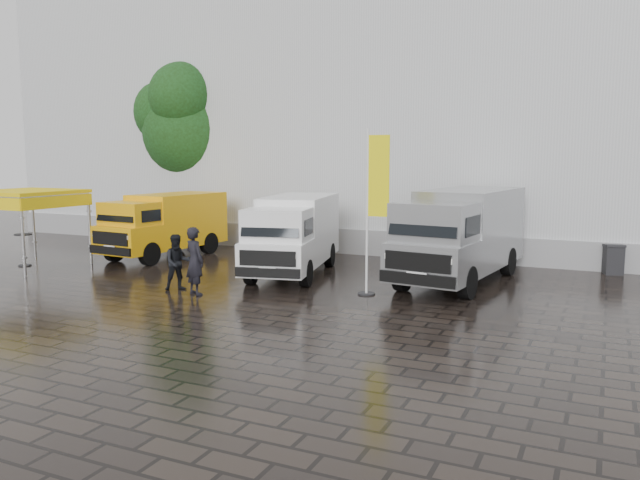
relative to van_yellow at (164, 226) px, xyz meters
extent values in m
plane|color=black|center=(8.12, -4.17, -1.22)|extent=(120.00, 120.00, 0.00)
cube|color=silver|center=(10.12, 11.83, 4.78)|extent=(44.00, 16.00, 12.00)
cube|color=gray|center=(10.12, 3.78, -0.72)|extent=(44.00, 0.15, 1.00)
cylinder|color=silver|center=(-4.34, -2.31, 0.06)|extent=(0.10, 0.10, 2.55)
cylinder|color=silver|center=(-1.48, -2.31, 0.06)|extent=(0.10, 0.10, 2.55)
cylinder|color=silver|center=(-1.48, -5.16, 0.06)|extent=(0.10, 0.10, 2.55)
cube|color=yellow|center=(-2.91, -3.73, 1.44)|extent=(3.05, 3.05, 0.12)
cylinder|color=black|center=(9.45, -2.90, -1.20)|extent=(0.50, 0.50, 0.04)
cylinder|color=white|center=(9.45, -2.90, 1.11)|extent=(0.07, 0.07, 4.64)
cube|color=#FFEF0D|center=(9.78, -2.90, 2.13)|extent=(0.60, 0.03, 2.23)
cylinder|color=black|center=(-2.30, 5.16, 0.90)|extent=(0.59, 0.59, 4.23)
sphere|color=black|center=(-2.30, 5.16, 3.86)|extent=(4.65, 4.65, 4.65)
sphere|color=black|center=(-2.90, 6.06, 5.77)|extent=(2.75, 2.75, 2.75)
cylinder|color=black|center=(-3.28, -3.68, -0.64)|extent=(0.60, 0.60, 1.15)
cube|color=black|center=(15.78, 3.41, -0.72)|extent=(0.73, 0.73, 1.00)
imported|color=black|center=(5.07, -4.96, -0.25)|extent=(0.82, 0.69, 1.92)
imported|color=black|center=(4.25, -4.66, -0.40)|extent=(0.99, 1.01, 1.64)
camera|label=1|loc=(15.55, -19.13, 2.65)|focal=35.00mm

